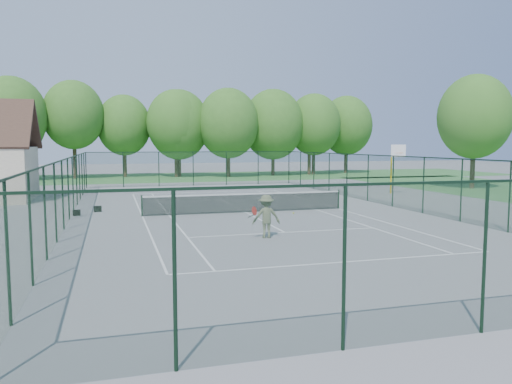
{
  "coord_description": "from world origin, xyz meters",
  "views": [
    {
      "loc": [
        -6.93,
        -25.91,
        3.72
      ],
      "look_at": [
        0.0,
        -2.0,
        1.3
      ],
      "focal_mm": 35.0,
      "sensor_mm": 36.0,
      "label": 1
    }
  ],
  "objects_px": {
    "basketball_goal": "(395,159)",
    "tennis_player": "(266,216)",
    "sports_bag_a": "(77,213)",
    "tennis_net": "(246,202)"
  },
  "relations": [
    {
      "from": "basketball_goal",
      "to": "tennis_player",
      "type": "height_order",
      "value": "basketball_goal"
    },
    {
      "from": "basketball_goal",
      "to": "tennis_player",
      "type": "distance_m",
      "value": 19.81
    },
    {
      "from": "tennis_net",
      "to": "tennis_player",
      "type": "height_order",
      "value": "tennis_player"
    },
    {
      "from": "basketball_goal",
      "to": "sports_bag_a",
      "type": "bearing_deg",
      "value": -166.63
    },
    {
      "from": "sports_bag_a",
      "to": "tennis_player",
      "type": "height_order",
      "value": "tennis_player"
    },
    {
      "from": "tennis_player",
      "to": "basketball_goal",
      "type": "bearing_deg",
      "value": 44.04
    },
    {
      "from": "tennis_net",
      "to": "sports_bag_a",
      "type": "distance_m",
      "value": 8.84
    },
    {
      "from": "tennis_net",
      "to": "tennis_player",
      "type": "xyz_separation_m",
      "value": [
        -1.11,
        -7.29,
        0.28
      ]
    },
    {
      "from": "tennis_net",
      "to": "sports_bag_a",
      "type": "bearing_deg",
      "value": 171.91
    },
    {
      "from": "tennis_net",
      "to": "sports_bag_a",
      "type": "relative_size",
      "value": 29.0
    }
  ]
}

